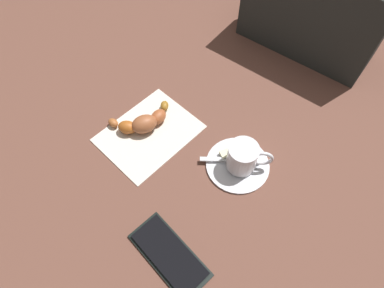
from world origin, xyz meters
name	(u,v)px	position (x,y,z in m)	size (l,w,h in m)	color
ground_plane	(190,146)	(0.00, 0.00, 0.00)	(1.80, 1.80, 0.00)	brown
saucer	(238,164)	(0.10, 0.02, 0.00)	(0.12, 0.12, 0.01)	silver
espresso_cup	(243,157)	(0.11, 0.03, 0.04)	(0.08, 0.06, 0.06)	silver
teaspoon	(242,159)	(0.10, 0.03, 0.01)	(0.11, 0.09, 0.01)	silver
sugar_packet	(234,150)	(0.08, 0.04, 0.01)	(0.06, 0.02, 0.01)	beige
napkin	(149,133)	(-0.09, -0.03, 0.00)	(0.15, 0.19, 0.00)	silver
croissant	(143,122)	(-0.11, -0.02, 0.02)	(0.10, 0.13, 0.04)	#A75D2E
cell_phone	(169,255)	(0.11, -0.19, 0.01)	(0.16, 0.09, 0.01)	black
laptop_bag	(315,8)	(0.03, 0.42, 0.11)	(0.32, 0.13, 0.21)	#2B302E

